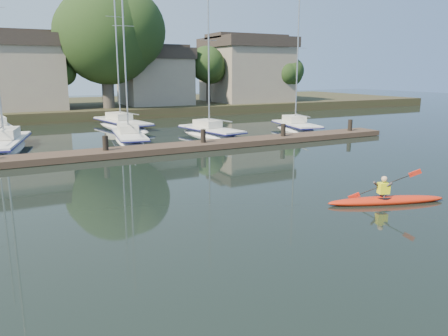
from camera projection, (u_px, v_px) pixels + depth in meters
name	position (u px, v px, depth m)	size (l,w,h in m)	color
ground	(302.00, 225.00, 13.70)	(160.00, 160.00, 0.00)	black
kayak	(386.00, 199.00, 15.86)	(4.45, 1.99, 1.44)	red
dock	(157.00, 149.00, 25.80)	(34.00, 2.00, 1.80)	#49352A
sailboat_1	(5.00, 153.00, 26.80)	(3.96, 9.08, 14.42)	white
sailboat_2	(129.00, 143.00, 30.27)	(2.93, 8.11, 13.12)	white
sailboat_3	(211.00, 138.00, 32.70)	(3.25, 7.65, 11.96)	white
sailboat_4	(296.00, 132.00, 35.63)	(3.13, 6.92, 11.35)	white
sailboat_6	(122.00, 129.00, 37.64)	(3.65, 9.99, 15.55)	white
shore	(94.00, 85.00, 48.67)	(90.00, 25.25, 12.75)	#2A3319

